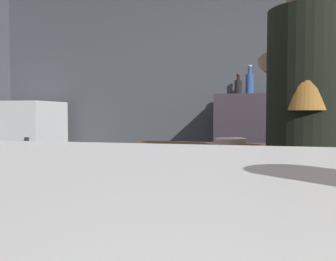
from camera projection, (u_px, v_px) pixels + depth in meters
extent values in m
cube|color=#484D53|center=(248.00, 85.00, 3.45)|extent=(5.20, 0.10, 2.70)
cube|color=brown|center=(304.00, 229.00, 2.02)|extent=(2.10, 0.60, 0.89)
cube|color=#3C343E|center=(263.00, 166.00, 3.18)|extent=(0.83, 0.36, 1.25)
cube|color=white|center=(28.00, 163.00, 3.54)|extent=(0.56, 0.55, 1.20)
cube|color=#262626|center=(27.00, 162.00, 3.21)|extent=(0.03, 0.03, 0.43)
cube|color=#D84C4C|center=(0.00, 151.00, 3.29)|extent=(0.10, 0.01, 0.12)
cube|color=#293131|center=(305.00, 255.00, 1.59)|extent=(0.28, 0.20, 0.93)
cylinder|color=black|center=(308.00, 80.00, 1.55)|extent=(0.34, 0.34, 0.58)
cone|color=#B27A33|center=(308.00, 44.00, 1.46)|extent=(0.18, 0.18, 0.53)
cylinder|color=#D8AD8A|center=(271.00, 66.00, 1.76)|extent=(0.12, 0.33, 0.08)
cylinder|color=silver|center=(230.00, 143.00, 2.06)|extent=(0.18, 0.18, 0.05)
cylinder|color=#33549B|center=(250.00, 85.00, 3.25)|extent=(0.07, 0.07, 0.18)
cylinder|color=#33549B|center=(250.00, 70.00, 3.25)|extent=(0.03, 0.03, 0.07)
cylinder|color=silver|center=(250.00, 66.00, 3.25)|extent=(0.04, 0.04, 0.01)
cylinder|color=black|center=(291.00, 83.00, 3.06)|extent=(0.07, 0.07, 0.18)
cylinder|color=black|center=(291.00, 68.00, 3.05)|extent=(0.03, 0.03, 0.07)
cylinder|color=red|center=(291.00, 63.00, 3.05)|extent=(0.04, 0.04, 0.01)
cylinder|color=#B72D15|center=(281.00, 85.00, 3.02)|extent=(0.05, 0.05, 0.14)
cylinder|color=#B72D15|center=(282.00, 73.00, 3.02)|extent=(0.02, 0.02, 0.05)
cylinder|color=white|center=(282.00, 70.00, 3.02)|extent=(0.03, 0.03, 0.01)
cylinder|color=black|center=(238.00, 87.00, 3.20)|extent=(0.06, 0.06, 0.12)
cylinder|color=black|center=(238.00, 78.00, 3.20)|extent=(0.03, 0.03, 0.05)
cylinder|color=red|center=(238.00, 74.00, 3.19)|extent=(0.03, 0.03, 0.01)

